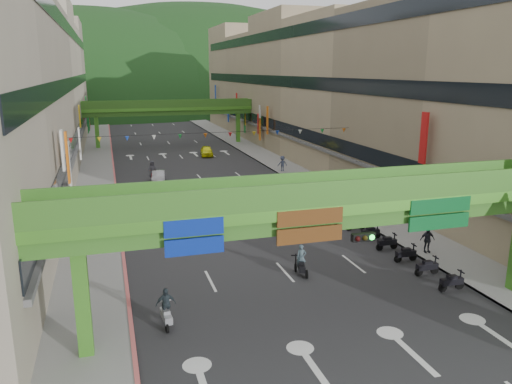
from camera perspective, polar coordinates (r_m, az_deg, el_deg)
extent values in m
cube|color=#28282B|center=(65.69, -8.05, 3.44)|extent=(18.00, 140.00, 0.02)
cube|color=gray|center=(65.00, -17.68, 2.87)|extent=(4.00, 140.00, 0.15)
cube|color=gray|center=(68.16, 1.15, 4.01)|extent=(4.00, 140.00, 0.15)
cube|color=#CC5959|center=(64.98, -16.01, 3.00)|extent=(0.20, 140.00, 0.18)
cube|color=gray|center=(67.61, -0.39, 3.94)|extent=(0.20, 140.00, 0.18)
cube|color=#9E937F|center=(64.66, -25.51, 10.57)|extent=(12.00, 95.00, 19.00)
cube|color=black|center=(64.46, -19.69, 6.35)|extent=(0.08, 90.25, 1.40)
cube|color=black|center=(64.04, -20.13, 11.67)|extent=(0.08, 90.25, 1.40)
cube|color=black|center=(64.18, -20.59, 17.01)|extent=(0.08, 90.25, 1.40)
cube|color=gray|center=(70.06, 7.56, 11.92)|extent=(12.00, 95.00, 19.00)
cube|color=black|center=(68.19, 2.74, 7.50)|extent=(0.08, 90.25, 1.40)
cube|color=black|center=(67.80, 2.80, 12.55)|extent=(0.08, 90.25, 1.40)
cube|color=black|center=(67.93, 2.86, 17.61)|extent=(0.08, 90.25, 1.40)
cube|color=#4C9E2D|center=(22.90, 8.65, -1.42)|extent=(28.00, 2.20, 0.50)
cube|color=#387223|center=(23.06, 8.59, -2.86)|extent=(28.00, 1.76, 0.70)
cube|color=#4C9E2D|center=(22.05, -19.21, -11.97)|extent=(0.60, 0.60, 4.80)
cube|color=#387223|center=(21.79, 9.88, -0.07)|extent=(28.00, 0.12, 1.10)
cube|color=#387223|center=(23.62, 7.65, 1.09)|extent=(28.00, 0.12, 1.10)
cube|color=navy|center=(20.20, -7.07, -5.24)|extent=(2.40, 0.12, 1.50)
cube|color=#593314|center=(21.53, 6.19, -3.99)|extent=(3.00, 0.12, 1.50)
cube|color=#0C5926|center=(24.71, 20.24, -2.44)|extent=(3.20, 0.12, 1.50)
cube|color=black|center=(22.66, 12.16, -5.05)|extent=(1.10, 0.28, 0.35)
cube|color=#4C9E2D|center=(79.73, -9.87, 9.35)|extent=(28.00, 2.20, 0.50)
cube|color=#387223|center=(79.78, -9.85, 8.92)|extent=(28.00, 1.76, 0.70)
cube|color=#4C9E2D|center=(79.49, -17.70, 6.47)|extent=(0.60, 0.60, 4.80)
cube|color=#4C9E2D|center=(82.10, -2.07, 7.32)|extent=(0.60, 0.60, 4.80)
cube|color=#387223|center=(78.65, -9.80, 9.88)|extent=(28.00, 0.12, 1.10)
cube|color=#387223|center=(80.71, -9.98, 9.97)|extent=(28.00, 0.12, 1.10)
ellipsoid|color=#1C4419|center=(174.41, -18.67, 9.28)|extent=(168.00, 140.00, 112.00)
ellipsoid|color=#1C4419|center=(197.34, -6.66, 10.35)|extent=(208.00, 176.00, 128.00)
cylinder|color=black|center=(45.30, -4.39, 6.81)|extent=(26.00, 0.03, 0.03)
cone|color=red|center=(44.41, -20.41, 5.52)|extent=(0.36, 0.36, 0.40)
cone|color=gold|center=(44.31, -17.47, 5.73)|extent=(0.36, 0.36, 0.40)
cone|color=#193FB2|center=(44.34, -14.53, 5.93)|extent=(0.36, 0.36, 0.40)
cone|color=silver|center=(44.48, -11.59, 6.12)|extent=(0.36, 0.36, 0.40)
cone|color=#198C33|center=(44.73, -8.68, 6.28)|extent=(0.36, 0.36, 0.40)
cone|color=orange|center=(45.10, -5.80, 6.43)|extent=(0.36, 0.36, 0.40)
cone|color=red|center=(45.58, -2.98, 6.56)|extent=(0.36, 0.36, 0.40)
cone|color=gold|center=(46.17, -0.22, 6.67)|extent=(0.36, 0.36, 0.40)
cone|color=#193FB2|center=(46.86, 2.47, 6.77)|extent=(0.36, 0.36, 0.40)
cone|color=silver|center=(47.65, 5.07, 6.84)|extent=(0.36, 0.36, 0.40)
cone|color=#198C33|center=(48.53, 7.58, 6.90)|extent=(0.36, 0.36, 0.40)
cone|color=orange|center=(49.50, 10.00, 6.95)|extent=(0.36, 0.36, 0.40)
cube|color=black|center=(29.52, 5.18, -8.44)|extent=(0.67, 1.35, 0.35)
cube|color=black|center=(29.42, 5.19, -7.99)|extent=(0.43, 0.61, 0.18)
cube|color=black|center=(29.74, 4.57, -7.22)|extent=(0.55, 0.20, 0.06)
cylinder|color=black|center=(30.04, 4.54, -8.64)|extent=(0.22, 0.51, 0.50)
cylinder|color=black|center=(29.23, 5.82, -9.33)|extent=(0.22, 0.51, 0.50)
imported|color=#435762|center=(29.31, 5.21, -7.44)|extent=(0.62, 0.49, 1.50)
cube|color=black|center=(43.70, 1.95, -0.97)|extent=(0.63, 1.35, 0.35)
cube|color=black|center=(43.64, 1.96, -0.65)|extent=(0.41, 0.60, 0.18)
cube|color=black|center=(44.11, 1.89, -0.16)|extent=(0.55, 0.18, 0.06)
cylinder|color=black|center=(44.31, 1.88, -1.16)|extent=(0.21, 0.51, 0.50)
cylinder|color=black|center=(43.25, 2.03, -1.54)|extent=(0.21, 0.51, 0.50)
imported|color=brown|center=(43.52, 1.96, -0.05)|extent=(1.02, 0.88, 1.84)
cube|color=gray|center=(24.29, -10.22, -13.76)|extent=(0.46, 1.33, 0.35)
cube|color=gray|center=(24.18, -10.24, -13.23)|extent=(0.35, 0.57, 0.18)
cube|color=gray|center=(24.56, -10.31, -12.13)|extent=(0.55, 0.11, 0.06)
cylinder|color=black|center=(24.92, -10.23, -13.79)|extent=(0.14, 0.51, 0.50)
cylinder|color=black|center=(23.95, -10.15, -15.00)|extent=(0.14, 0.51, 0.50)
imported|color=#273238|center=(24.02, -10.28, -12.50)|extent=(0.96, 0.47, 1.59)
cube|color=maroon|center=(54.95, -11.75, 1.83)|extent=(0.45, 1.32, 0.35)
cube|color=maroon|center=(54.90, -11.76, 2.08)|extent=(0.34, 0.57, 0.18)
cube|color=maroon|center=(55.39, -11.78, 2.45)|extent=(0.55, 0.10, 0.06)
cylinder|color=black|center=(55.55, -11.74, 1.64)|extent=(0.14, 0.51, 0.50)
cylinder|color=black|center=(54.48, -11.72, 1.40)|extent=(0.14, 0.51, 0.50)
imported|color=#404048|center=(54.81, -11.78, 2.57)|extent=(0.94, 0.65, 1.84)
cube|color=black|center=(29.42, 21.46, -9.47)|extent=(1.31, 0.38, 0.35)
cube|color=black|center=(29.33, 21.50, -9.02)|extent=(0.56, 0.31, 0.18)
cube|color=black|center=(29.57, 22.38, -8.39)|extent=(0.07, 0.55, 0.06)
cylinder|color=black|center=(29.87, 22.24, -9.82)|extent=(0.50, 0.11, 0.50)
cylinder|color=black|center=(29.21, 20.56, -10.20)|extent=(0.50, 0.11, 0.50)
cube|color=black|center=(31.03, 18.97, -8.04)|extent=(1.31, 0.38, 0.35)
cube|color=black|center=(30.94, 19.00, -7.61)|extent=(0.56, 0.31, 0.18)
cube|color=black|center=(31.17, 19.86, -7.03)|extent=(0.07, 0.55, 0.06)
cylinder|color=black|center=(31.46, 19.74, -8.39)|extent=(0.50, 0.11, 0.50)
cylinder|color=black|center=(30.83, 18.09, -8.71)|extent=(0.50, 0.11, 0.50)
cube|color=black|center=(32.70, 16.74, -6.73)|extent=(1.31, 0.38, 0.35)
cube|color=black|center=(32.62, 16.77, -6.32)|extent=(0.56, 0.31, 0.18)
cube|color=black|center=(32.84, 17.60, -5.78)|extent=(0.07, 0.55, 0.06)
cylinder|color=black|center=(33.11, 17.50, -7.09)|extent=(0.50, 0.11, 0.50)
cylinder|color=black|center=(32.51, 15.90, -7.36)|extent=(0.50, 0.11, 0.50)
cube|color=black|center=(34.44, 14.75, -5.55)|extent=(1.31, 0.38, 0.35)
cube|color=black|center=(34.36, 14.77, -5.15)|extent=(0.56, 0.31, 0.18)
cube|color=black|center=(34.57, 15.57, -4.65)|extent=(0.07, 0.55, 0.06)
cylinder|color=black|center=(34.82, 15.48, -5.90)|extent=(0.50, 0.11, 0.50)
cylinder|color=black|center=(34.25, 13.93, -6.14)|extent=(0.50, 0.11, 0.50)
cube|color=black|center=(36.22, 12.95, -4.47)|extent=(1.31, 0.38, 0.35)
cube|color=black|center=(36.15, 12.97, -4.10)|extent=(0.56, 0.31, 0.18)
cube|color=black|center=(36.35, 13.74, -3.63)|extent=(0.07, 0.55, 0.06)
cylinder|color=black|center=(36.59, 13.67, -4.82)|extent=(0.50, 0.11, 0.50)
cylinder|color=black|center=(36.05, 12.17, -5.02)|extent=(0.50, 0.11, 0.50)
cube|color=black|center=(38.05, 11.33, -3.50)|extent=(1.31, 0.38, 0.35)
cube|color=black|center=(37.98, 11.35, -3.14)|extent=(0.56, 0.31, 0.18)
cube|color=black|center=(38.17, 12.09, -2.70)|extent=(0.07, 0.55, 0.06)
cylinder|color=black|center=(38.40, 12.03, -3.84)|extent=(0.50, 0.11, 0.50)
cylinder|color=black|center=(37.88, 10.58, -4.02)|extent=(0.50, 0.11, 0.50)
imported|color=#A09FA6|center=(53.88, -11.07, 1.71)|extent=(1.81, 3.95, 1.26)
imported|color=yellow|center=(69.64, -5.66, 4.67)|extent=(2.17, 4.26, 1.39)
imported|color=#A5462C|center=(39.83, 13.36, -2.26)|extent=(0.99, 0.83, 1.84)
imported|color=black|center=(34.27, 18.97, -5.42)|extent=(1.04, 0.53, 1.70)
imported|color=#38415A|center=(58.32, 3.03, 3.12)|extent=(0.85, 0.58, 1.77)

